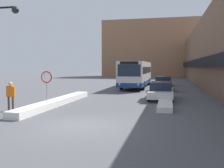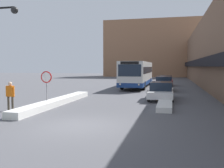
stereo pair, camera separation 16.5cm
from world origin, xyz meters
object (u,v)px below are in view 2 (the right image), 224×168
(parked_car_front, at_px, (161,91))
(pedestrian, at_px, (10,93))
(city_bus, at_px, (137,74))
(street_lamp, at_px, (0,47))
(parked_car_middle, at_px, (164,84))
(parked_car_back, at_px, (166,80))
(stop_sign, at_px, (46,81))

(parked_car_front, distance_m, pedestrian, 11.11)
(city_bus, bearing_deg, street_lamp, -102.54)
(parked_car_middle, relative_size, parked_car_back, 1.04)
(parked_car_front, height_order, parked_car_back, parked_car_front)
(stop_sign, distance_m, street_lamp, 4.07)
(stop_sign, bearing_deg, pedestrian, -123.99)
(parked_car_back, bearing_deg, city_bus, -130.74)
(parked_car_middle, height_order, parked_car_back, parked_car_middle)
(parked_car_front, xyz_separation_m, parked_car_back, (0.00, 14.93, -0.01))
(parked_car_middle, bearing_deg, parked_car_front, -90.00)
(parked_car_back, relative_size, pedestrian, 2.51)
(street_lamp, relative_size, pedestrian, 3.33)
(parked_car_back, distance_m, pedestrian, 23.72)
(parked_car_back, height_order, street_lamp, street_lamp)
(pedestrian, bearing_deg, stop_sign, 62.53)
(parked_car_front, distance_m, parked_car_middle, 7.20)
(pedestrian, bearing_deg, parked_car_middle, 66.27)
(parked_car_front, distance_m, parked_car_back, 14.93)
(parked_car_middle, bearing_deg, stop_sign, -119.64)
(street_lamp, bearing_deg, parked_car_front, 48.60)
(parked_car_middle, relative_size, stop_sign, 1.93)
(city_bus, height_order, parked_car_front, city_bus)
(street_lamp, bearing_deg, parked_car_back, 71.86)
(parked_car_back, bearing_deg, pedestrian, -110.80)
(parked_car_back, xyz_separation_m, stop_sign, (-7.11, -20.23, 0.98))
(parked_car_middle, bearing_deg, city_bus, 131.50)
(pedestrian, bearing_deg, street_lamp, -61.78)
(parked_car_back, xyz_separation_m, street_lamp, (-7.79, -23.76, 2.89))
(parked_car_front, xyz_separation_m, parked_car_middle, (0.00, 7.20, 0.06))
(pedestrian, bearing_deg, city_bus, 81.06)
(street_lamp, height_order, pedestrian, street_lamp)
(parked_car_front, xyz_separation_m, pedestrian, (-8.42, -7.24, 0.33))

